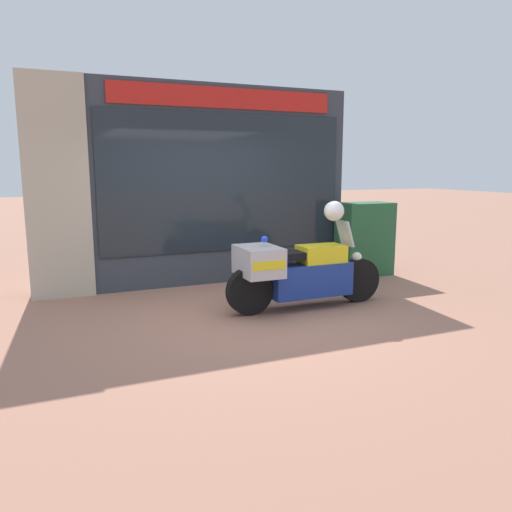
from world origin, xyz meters
TOP-DOWN VIEW (x-y plane):
  - ground_plane at (0.00, 0.00)m, footprint 60.00×60.00m
  - shop_building at (-0.39, 2.00)m, footprint 5.20×0.55m
  - window_display at (0.37, 2.03)m, footprint 3.85×0.30m
  - paramedic_motorcycle at (0.73, -0.06)m, footprint 2.31×0.69m
  - utility_cabinet at (2.88, 1.43)m, footprint 0.94×0.54m
  - white_helmet at (1.30, -0.07)m, footprint 0.27×0.27m

SIDE VIEW (x-z plane):
  - ground_plane at x=0.00m, z-range 0.00..0.00m
  - window_display at x=0.37m, z-range -0.53..1.49m
  - paramedic_motorcycle at x=0.73m, z-range -0.07..1.11m
  - utility_cabinet at x=2.88m, z-range 0.00..1.29m
  - white_helmet at x=1.30m, z-range 1.18..1.45m
  - shop_building at x=-0.39m, z-range 0.01..3.21m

